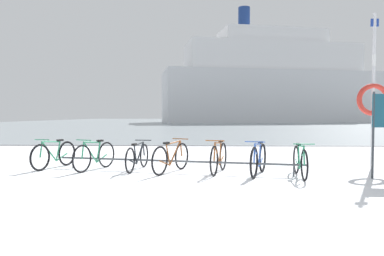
{
  "coord_description": "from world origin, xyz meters",
  "views": [
    {
      "loc": [
        0.12,
        -6.05,
        1.44
      ],
      "look_at": [
        -0.24,
        4.97,
        1.02
      ],
      "focal_mm": 32.65,
      "sensor_mm": 36.0,
      "label": 1
    }
  ],
  "objects": [
    {
      "name": "ground",
      "position": [
        0.0,
        53.9,
        -0.04
      ],
      "size": [
        80.0,
        132.0,
        0.08
      ],
      "color": "white"
    },
    {
      "name": "bike_rack",
      "position": [
        -0.58,
        2.61,
        0.27
      ],
      "size": [
        6.22,
        1.29,
        0.31
      ],
      "color": "#4C5156",
      "rests_on": "ground"
    },
    {
      "name": "bicycle_0",
      "position": [
        -3.89,
        3.16,
        0.36
      ],
      "size": [
        0.64,
        1.65,
        0.81
      ],
      "color": "black",
      "rests_on": "ground"
    },
    {
      "name": "bicycle_1",
      "position": [
        -2.7,
        2.9,
        0.37
      ],
      "size": [
        0.7,
        1.58,
        0.82
      ],
      "color": "black",
      "rests_on": "ground"
    },
    {
      "name": "bicycle_2",
      "position": [
        -1.58,
        2.91,
        0.34
      ],
      "size": [
        0.46,
        1.71,
        0.76
      ],
      "color": "black",
      "rests_on": "ground"
    },
    {
      "name": "bicycle_3",
      "position": [
        -0.67,
        2.59,
        0.37
      ],
      "size": [
        0.81,
        1.63,
        0.82
      ],
      "color": "black",
      "rests_on": "ground"
    },
    {
      "name": "bicycle_4",
      "position": [
        0.5,
        2.53,
        0.38
      ],
      "size": [
        0.58,
        1.63,
        0.84
      ],
      "color": "black",
      "rests_on": "ground"
    },
    {
      "name": "bicycle_5",
      "position": [
        1.43,
        2.25,
        0.38
      ],
      "size": [
        0.69,
        1.59,
        0.84
      ],
      "color": "black",
      "rests_on": "ground"
    },
    {
      "name": "bicycle_6",
      "position": [
        2.35,
        2.01,
        0.37
      ],
      "size": [
        0.46,
        1.65,
        0.81
      ],
      "color": "black",
      "rests_on": "ground"
    },
    {
      "name": "rescue_post",
      "position": [
        4.56,
        3.22,
        1.91
      ],
      "size": [
        0.85,
        0.13,
        4.07
      ],
      "color": "silver",
      "rests_on": "ground"
    },
    {
      "name": "ferry_ship",
      "position": [
        13.58,
        60.92,
        7.17
      ],
      "size": [
        43.99,
        20.39,
        21.35
      ],
      "color": "silver",
      "rests_on": "ground"
    }
  ]
}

